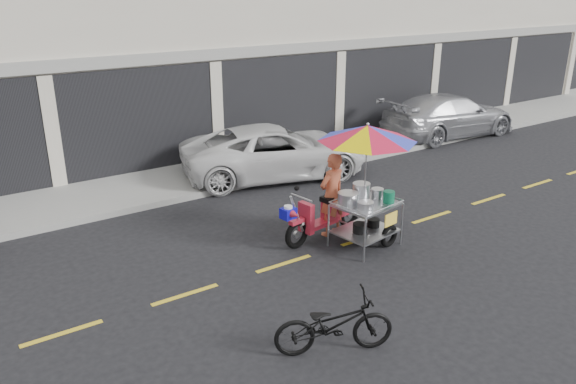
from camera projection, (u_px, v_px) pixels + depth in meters
ground at (364, 238)px, 11.57m from camera, size 90.00×90.00×0.00m
sidewalk at (235, 167)px, 15.81m from camera, size 45.00×3.00×0.15m
shophouse_block at (231, 5)px, 19.79m from camera, size 36.00×8.11×10.40m
centerline at (364, 238)px, 11.57m from camera, size 42.00×0.10×0.01m
white_pickup at (275, 151)px, 15.09m from camera, size 5.45×3.56×1.39m
silver_pickup at (449, 115)px, 19.10m from camera, size 5.14×2.36×1.46m
near_bicycle at (334, 324)px, 7.87m from camera, size 1.80×1.25×0.90m
food_vendor_rig at (353, 167)px, 10.95m from camera, size 2.70×2.17×2.50m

